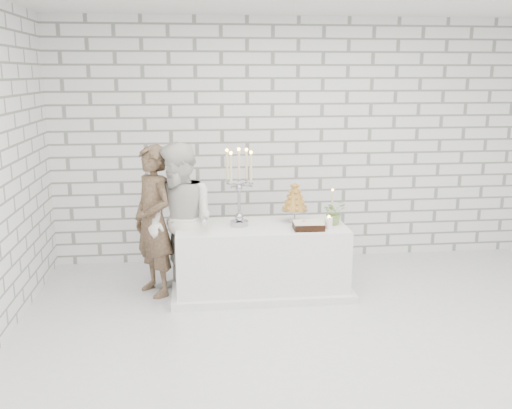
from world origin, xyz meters
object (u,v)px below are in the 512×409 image
Objects in this scene: croquembouche at (295,202)px; groom at (154,221)px; cake_table at (261,259)px; bride at (181,222)px; candelabra at (239,187)px.

groom is at bearing -179.52° from croquembouche.
croquembouche is at bearing 57.01° from groom.
groom reaches higher than croquembouche.
cake_table is 1.09× the size of bride.
bride is (-0.84, -0.07, 0.45)m from cake_table.
groom reaches higher than candelabra.
croquembouche reaches higher than cake_table.
candelabra reaches higher than croquembouche.
groom is 0.98m from candelabra.
cake_table is 0.72m from croquembouche.
croquembouche is (0.61, 0.09, -0.19)m from candelabra.
groom reaches higher than cake_table.
cake_table is 1.22m from groom.
candelabra is at bearing 51.74° from groom.
bride is 1.24m from croquembouche.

